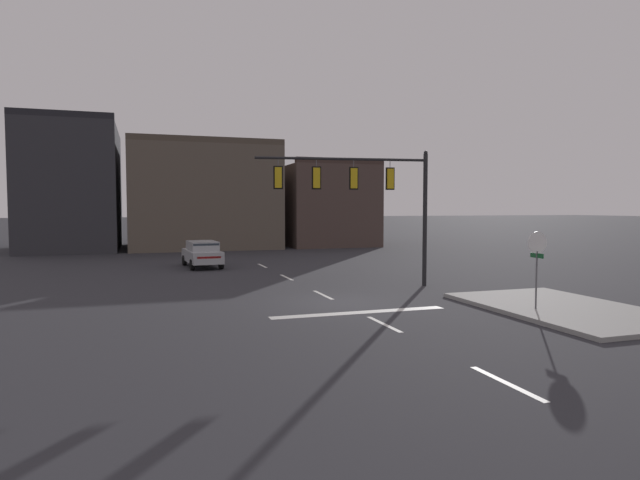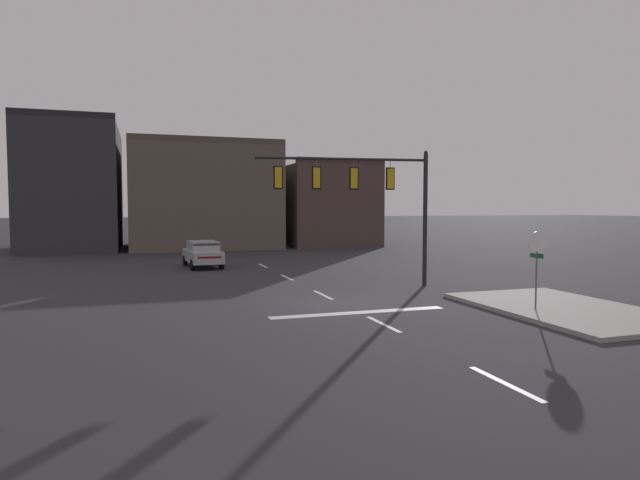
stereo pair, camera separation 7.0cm
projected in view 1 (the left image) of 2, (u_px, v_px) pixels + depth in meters
ground_plane at (340, 303)px, 20.73m from camera, size 400.00×400.00×0.00m
sidewalk_near_corner at (566, 309)px, 19.13m from camera, size 5.00×8.00×0.15m
stop_bar_paint at (360, 312)px, 18.84m from camera, size 6.40×0.50×0.01m
lane_centreline at (323, 295)px, 22.63m from camera, size 0.16×26.40×0.01m
signal_mast_near_side at (366, 189)px, 24.55m from camera, size 7.89×1.26×6.27m
stop_sign at (537, 251)px, 18.58m from camera, size 0.76×0.64×2.83m
car_lot_nearside at (202, 253)px, 33.10m from camera, size 2.19×4.56×1.61m
building_row at (191, 197)px, 50.15m from camera, size 30.61×12.88×11.03m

